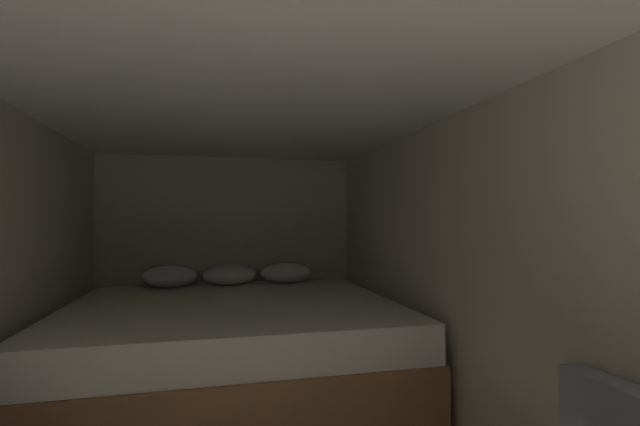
% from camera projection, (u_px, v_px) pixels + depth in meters
% --- Properties ---
extents(wall_back, '(2.54, 0.05, 2.05)m').
position_uv_depth(wall_back, '(229.00, 261.00, 4.27)').
color(wall_back, beige).
rests_on(wall_back, ground).
extents(wall_right, '(0.05, 4.60, 2.05)m').
position_uv_depth(wall_right, '(481.00, 295.00, 2.31)').
color(wall_right, beige).
rests_on(wall_right, ground).
extents(ceiling_slab, '(2.54, 4.60, 0.05)m').
position_uv_depth(ceiling_slab, '(246.00, 82.00, 2.03)').
color(ceiling_slab, white).
rests_on(ceiling_slab, wall_left).
extents(bed, '(2.32, 2.09, 1.02)m').
position_uv_depth(bed, '(233.00, 356.00, 3.19)').
color(bed, olive).
rests_on(bed, ground).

